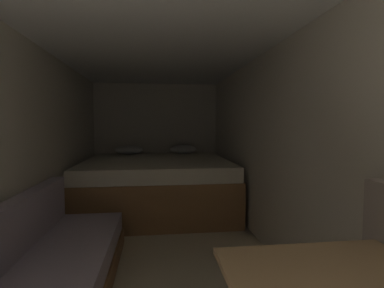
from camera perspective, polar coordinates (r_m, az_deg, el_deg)
The scene contains 6 objects.
ground_plane at distance 2.93m, azimuth -6.47°, elevation -21.97°, with size 7.59×7.59×0.00m, color beige.
wall_back at distance 5.47m, azimuth -6.89°, elevation 0.95°, with size 2.31×0.05×2.01m, color beige.
wall_left at distance 2.88m, azimuth -29.72°, elevation -2.04°, with size 0.05×5.59×2.01m, color beige.
wall_right at distance 2.89m, azimuth 16.31°, elevation -1.66°, with size 0.05×5.59×2.01m, color beige.
ceiling_slab at distance 2.75m, azimuth -6.81°, elevation 19.89°, with size 2.31×5.59×0.05m, color white.
bed at distance 4.47m, azimuth -6.77°, elevation -7.73°, with size 2.09×2.03×0.91m.
Camera 1 is at (-0.02, -0.37, 1.27)m, focal length 27.67 mm.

